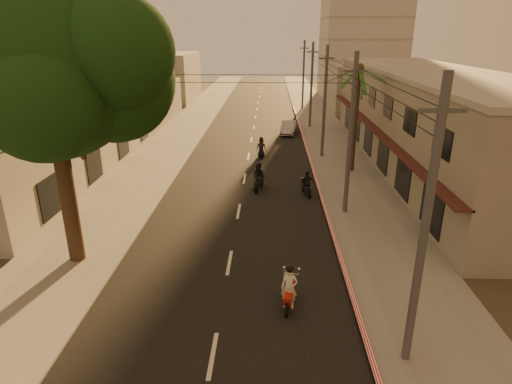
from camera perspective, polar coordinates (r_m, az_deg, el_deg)
ground at (r=18.14m, az=-4.16°, el=-12.55°), size 160.00×160.00×0.00m
road at (r=36.52m, az=-1.00°, el=4.80°), size 10.00×140.00×0.02m
sidewalk_right at (r=36.91m, az=10.75°, el=4.69°), size 5.00×140.00×0.12m
sidewalk_left at (r=37.62m, az=-12.53°, el=4.86°), size 5.00×140.00×0.12m
curb_stripe at (r=31.83m, az=7.77°, el=2.40°), size 0.20×60.00×0.20m
shophouse_row at (r=35.83m, az=21.98°, el=9.00°), size 8.80×34.20×7.30m
left_building at (r=33.89m, az=-26.05°, el=6.00°), size 8.20×24.20×5.20m
distant_tower at (r=72.64m, az=14.32°, el=23.14°), size 12.10×12.10×28.00m
broadleaf_tree at (r=19.24m, az=-24.83°, el=14.52°), size 9.60×8.70×12.10m
palm_tree at (r=31.85m, az=13.60°, el=15.02°), size 5.00×5.00×8.20m
utility_poles at (r=35.55m, az=9.31°, el=14.83°), size 1.20×48.26×9.00m
filler_right at (r=61.73m, az=13.65°, el=13.52°), size 8.00×14.00×6.00m
filler_left_near at (r=52.15m, az=-16.08°, el=11.23°), size 8.00×14.00×4.40m
filler_left_far at (r=69.24m, az=-11.71°, el=14.78°), size 8.00×14.00×7.00m
scooter_red at (r=16.58m, az=4.47°, el=-12.71°), size 0.83×1.86×1.84m
scooter_mid_a at (r=28.25m, az=0.39°, el=1.94°), size 1.21×1.96×1.96m
scooter_mid_b at (r=27.59m, az=6.79°, el=1.08°), size 1.12×1.72×1.71m
scooter_far_a at (r=35.98m, az=0.70°, el=5.85°), size 0.84×1.80×1.77m
parked_car at (r=44.87m, az=4.36°, el=8.56°), size 2.35×4.33×1.32m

